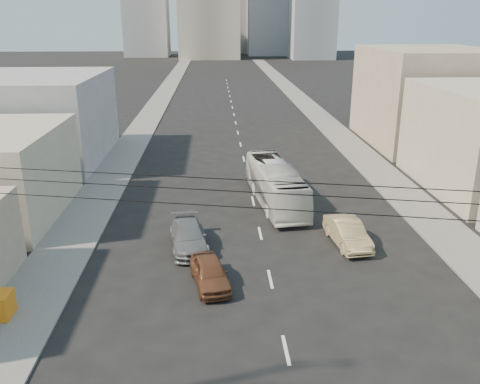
{
  "coord_description": "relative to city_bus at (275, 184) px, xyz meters",
  "views": [
    {
      "loc": [
        -2.79,
        -9.53,
        12.94
      ],
      "look_at": [
        -1.39,
        17.95,
        3.5
      ],
      "focal_mm": 38.0,
      "sensor_mm": 36.0,
      "label": 1
    }
  ],
  "objects": [
    {
      "name": "sidewalk_left",
      "position": [
        -13.34,
        44.55,
        -1.42
      ],
      "size": [
        3.5,
        180.0,
        0.12
      ],
      "primitive_type": "cube",
      "color": "slate",
      "rests_on": "ground"
    },
    {
      "name": "sidewalk_right",
      "position": [
        10.16,
        44.55,
        -1.42
      ],
      "size": [
        3.5,
        180.0,
        0.12
      ],
      "primitive_type": "cube",
      "color": "slate",
      "rests_on": "ground"
    },
    {
      "name": "lane_dashes",
      "position": [
        -1.59,
        27.55,
        -1.48
      ],
      "size": [
        0.15,
        104.0,
        0.01
      ],
      "color": "silver",
      "rests_on": "ground"
    },
    {
      "name": "city_bus",
      "position": [
        0.0,
        0.0,
        0.0
      ],
      "size": [
        3.68,
        10.86,
        2.97
      ],
      "primitive_type": "imported",
      "rotation": [
        0.0,
        0.0,
        0.11
      ],
      "color": "silver",
      "rests_on": "ground"
    },
    {
      "name": "sedan_brown",
      "position": [
        -4.73,
        -11.89,
        -0.79
      ],
      "size": [
        2.41,
        4.32,
        1.39
      ],
      "primitive_type": "imported",
      "rotation": [
        0.0,
        0.0,
        0.2
      ],
      "color": "brown",
      "rests_on": "ground"
    },
    {
      "name": "sedan_tan",
      "position": [
        3.49,
        -7.39,
        -0.72
      ],
      "size": [
        2.12,
        4.78,
        1.52
      ],
      "primitive_type": "imported",
      "rotation": [
        0.0,
        0.0,
        0.11
      ],
      "color": "tan",
      "rests_on": "ground"
    },
    {
      "name": "sedan_grey",
      "position": [
        -6.02,
        -7.39,
        -0.75
      ],
      "size": [
        2.7,
        5.26,
        1.46
      ],
      "primitive_type": "imported",
      "rotation": [
        0.0,
        0.0,
        0.13
      ],
      "color": "slate",
      "rests_on": "ground"
    },
    {
      "name": "overhead_wires",
      "position": [
        -1.59,
        -23.95,
        7.48
      ],
      "size": [
        23.01,
        5.02,
        0.72
      ],
      "color": "black",
      "rests_on": "ground"
    },
    {
      "name": "bldg_right_far",
      "position": [
        18.41,
        18.55,
        3.52
      ],
      "size": [
        12.0,
        16.0,
        10.0
      ],
      "primitive_type": "cube",
      "color": "tan",
      "rests_on": "ground"
    },
    {
      "name": "bldg_left_far",
      "position": [
        -21.09,
        13.55,
        2.52
      ],
      "size": [
        12.0,
        16.0,
        8.0
      ],
      "primitive_type": "cube",
      "color": "gray",
      "rests_on": "ground"
    },
    {
      "name": "midrise_nw",
      "position": [
        -27.59,
        154.55,
        15.52
      ],
      "size": [
        15.0,
        15.0,
        34.0
      ],
      "primitive_type": "cube",
      "color": "#96999E",
      "rests_on": "ground"
    },
    {
      "name": "midrise_east",
      "position": [
        28.41,
        139.55,
        12.52
      ],
      "size": [
        14.0,
        14.0,
        28.0
      ],
      "primitive_type": "cube",
      "color": "#96999E",
      "rests_on": "ground"
    }
  ]
}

